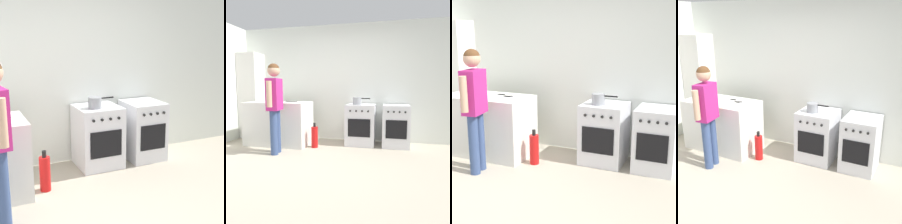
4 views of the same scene
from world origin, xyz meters
The scene contains 12 objects.
ground_plane centered at (0.00, 0.00, 0.00)m, with size 8.00×8.00×0.00m, color #ADA38E.
back_wall centered at (0.00, 1.95, 1.30)m, with size 6.00×0.10×2.60m, color silver.
counter_unit centered at (-1.35, 1.20, 0.45)m, with size 1.30×0.70×0.90m, color silver.
oven_left centered at (0.35, 1.58, 0.43)m, with size 0.59×0.62×0.85m.
oven_right centered at (1.07, 1.58, 0.43)m, with size 0.53×0.62×0.85m.
pot centered at (0.28, 1.49, 0.93)m, with size 0.36×0.18×0.15m.
knife_carving centered at (-0.93, 1.24, 0.90)m, with size 0.33×0.04×0.01m.
knife_paring centered at (-1.04, 1.25, 0.91)m, with size 0.20×0.10×0.01m.
knife_utility centered at (-1.25, 1.34, 0.90)m, with size 0.25×0.04×0.01m.
person centered at (-1.08, 0.56, 0.97)m, with size 0.25×0.56×1.62m.
fire_extinguisher centered at (-0.52, 1.10, 0.22)m, with size 0.13×0.13×0.50m.
larder_cabinet centered at (-2.30, 1.68, 1.00)m, with size 0.48×0.44×2.00m, color silver.
Camera 2 is at (0.90, -2.98, 1.20)m, focal length 35.00 mm.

